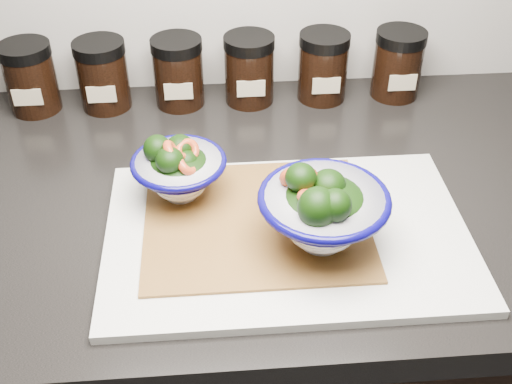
{
  "coord_description": "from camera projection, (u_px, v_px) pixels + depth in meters",
  "views": [
    {
      "loc": [
        -0.03,
        0.75,
        1.44
      ],
      "look_at": [
        0.01,
        1.36,
        0.96
      ],
      "focal_mm": 45.0,
      "sensor_mm": 36.0,
      "label": 1
    }
  ],
  "objects": [
    {
      "name": "spice_jar_e",
      "position": [
        323.0,
        66.0,
        1.05
      ],
      "size": [
        0.08,
        0.08,
        0.11
      ],
      "color": "black",
      "rests_on": "countertop"
    },
    {
      "name": "cutting_board",
      "position": [
        287.0,
        234.0,
        0.8
      ],
      "size": [
        0.45,
        0.3,
        0.01
      ],
      "primitive_type": "cube",
      "color": "silver",
      "rests_on": "countertop"
    },
    {
      "name": "bowl_right",
      "position": [
        322.0,
        210.0,
        0.74
      ],
      "size": [
        0.16,
        0.16,
        0.11
      ],
      "rotation": [
        0.0,
        0.0,
        0.41
      ],
      "color": "white",
      "rests_on": "bamboo_mat"
    },
    {
      "name": "bamboo_mat",
      "position": [
        256.0,
        221.0,
        0.81
      ],
      "size": [
        0.28,
        0.24,
        0.0
      ],
      "primitive_type": "cube",
      "color": "#A97532",
      "rests_on": "cutting_board"
    },
    {
      "name": "spice_jar_d",
      "position": [
        249.0,
        69.0,
        1.04
      ],
      "size": [
        0.08,
        0.08,
        0.11
      ],
      "color": "black",
      "rests_on": "countertop"
    },
    {
      "name": "spice_jar_f",
      "position": [
        398.0,
        64.0,
        1.05
      ],
      "size": [
        0.08,
        0.08,
        0.11
      ],
      "color": "black",
      "rests_on": "countertop"
    },
    {
      "name": "spice_jar_b",
      "position": [
        103.0,
        75.0,
        1.02
      ],
      "size": [
        0.08,
        0.08,
        0.11
      ],
      "color": "black",
      "rests_on": "countertop"
    },
    {
      "name": "spice_jar_c",
      "position": [
        178.0,
        72.0,
        1.03
      ],
      "size": [
        0.08,
        0.08,
        0.11
      ],
      "color": "black",
      "rests_on": "countertop"
    },
    {
      "name": "spice_jar_a",
      "position": [
        30.0,
        77.0,
        1.02
      ],
      "size": [
        0.08,
        0.08,
        0.11
      ],
      "color": "black",
      "rests_on": "countertop"
    },
    {
      "name": "bowl_left",
      "position": [
        178.0,
        170.0,
        0.82
      ],
      "size": [
        0.12,
        0.12,
        0.1
      ],
      "rotation": [
        0.0,
        0.0,
        -0.26
      ],
      "color": "white",
      "rests_on": "bamboo_mat"
    },
    {
      "name": "countertop",
      "position": [
        241.0,
        200.0,
        0.9
      ],
      "size": [
        3.5,
        0.6,
        0.04
      ],
      "primitive_type": "cube",
      "color": "black",
      "rests_on": "cabinet"
    }
  ]
}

